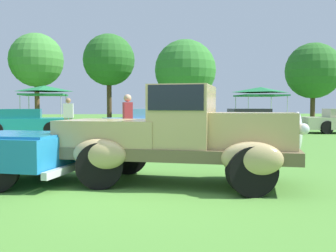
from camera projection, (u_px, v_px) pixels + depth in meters
The scene contains 13 objects.
ground_plane at pixel (153, 189), 6.29m from camera, with size 120.00×120.00×0.00m, color #4C8433.
feature_pickup_truck at pixel (179, 134), 6.70m from camera, with size 4.31×2.86×1.70m.
show_car_teal at pixel (25, 122), 17.70m from camera, with size 4.00×2.14×1.22m.
show_car_skyblue at pixel (151, 122), 18.43m from camera, with size 4.67×2.75×1.22m.
show_car_charcoal at pixel (252, 121), 19.55m from camera, with size 4.42×1.87×1.22m.
spectator_near_truck at pixel (128, 121), 11.16m from camera, with size 0.29×0.43×1.69m.
spectator_far_side at pixel (68, 117), 16.17m from camera, with size 0.40×0.25×1.69m.
canopy_tent_left_field at pixel (44, 90), 25.55m from camera, with size 2.79×2.79×2.71m.
canopy_tent_center_field at pixel (261, 91), 27.53m from camera, with size 3.09×3.09×2.71m.
treeline_mid_left at pixel (36, 60), 35.46m from camera, with size 4.93×4.93×8.04m.
treeline_center at pixel (109, 60), 35.35m from camera, with size 4.73×4.73×7.95m.
treeline_mid_right at pixel (185, 70), 34.96m from camera, with size 5.55×5.55×7.37m.
treeline_far_right at pixel (313, 71), 36.48m from camera, with size 5.25×5.25×7.33m.
Camera 1 is at (-0.58, -6.21, 1.35)m, focal length 41.30 mm.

